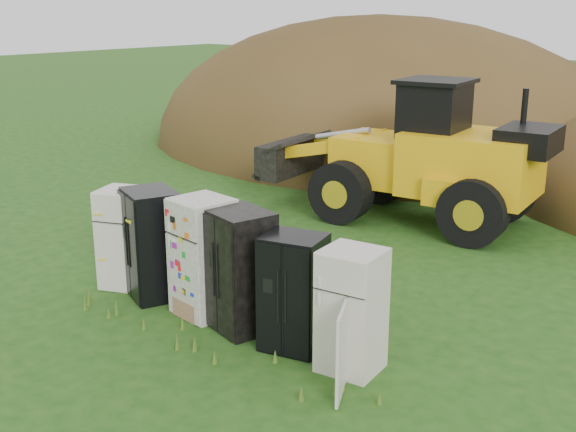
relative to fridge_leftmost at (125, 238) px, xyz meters
name	(u,v)px	position (x,y,z in m)	size (l,w,h in m)	color
ground	(225,321)	(2.39, -0.03, -0.87)	(120.00, 120.00, 0.00)	#1C4913
fridge_leftmost	(125,238)	(0.00, 0.00, 0.00)	(0.77, 0.74, 1.74)	silver
fridge_black_side	(152,244)	(0.73, -0.02, 0.05)	(0.96, 0.76, 1.84)	black
fridge_sticker	(204,257)	(1.92, 0.00, 0.08)	(0.85, 0.78, 1.90)	silver
fridge_dark_mid	(240,271)	(2.74, -0.04, 0.06)	(0.95, 0.77, 1.86)	black
fridge_black_right	(293,293)	(3.77, -0.05, -0.03)	(0.84, 0.70, 1.69)	black
fridge_open_door	(352,311)	(4.77, -0.07, -0.02)	(0.77, 0.71, 1.70)	silver
wheel_loader	(398,149)	(1.49, 6.65, 0.74)	(6.66, 2.70, 3.22)	#F7B010
dirt_mound_left	(376,148)	(-3.37, 13.58, -0.87)	(17.22, 12.92, 8.94)	#453116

